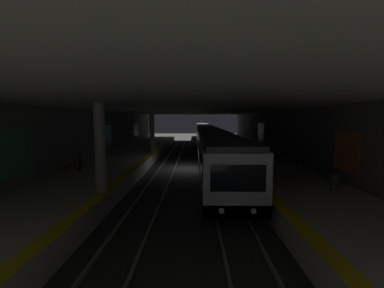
# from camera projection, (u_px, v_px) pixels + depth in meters

# --- Properties ---
(ground_plane) EXTENTS (120.00, 120.00, 0.00)m
(ground_plane) POSITION_uv_depth(u_px,v_px,m) (190.00, 169.00, 24.96)
(ground_plane) COLOR #2D302D
(track_left) EXTENTS (60.00, 1.53, 0.16)m
(track_left) POSITION_uv_depth(u_px,v_px,m) (213.00, 168.00, 24.93)
(track_left) COLOR gray
(track_left) RESTS_ON ground
(track_right) EXTENTS (60.00, 1.53, 0.16)m
(track_right) POSITION_uv_depth(u_px,v_px,m) (167.00, 168.00, 24.98)
(track_right) COLOR gray
(track_right) RESTS_ON ground
(platform_left) EXTENTS (60.00, 5.30, 1.06)m
(platform_left) POSITION_uv_depth(u_px,v_px,m) (259.00, 164.00, 24.83)
(platform_left) COLOR beige
(platform_left) RESTS_ON ground
(platform_right) EXTENTS (60.00, 5.30, 1.06)m
(platform_right) POSITION_uv_depth(u_px,v_px,m) (122.00, 163.00, 24.99)
(platform_right) COLOR beige
(platform_right) RESTS_ON ground
(wall_left) EXTENTS (60.00, 0.56, 5.60)m
(wall_left) POSITION_uv_depth(u_px,v_px,m) (290.00, 140.00, 24.58)
(wall_left) COLOR slate
(wall_left) RESTS_ON ground
(wall_right) EXTENTS (60.00, 0.56, 5.60)m
(wall_right) POSITION_uv_depth(u_px,v_px,m) (91.00, 140.00, 24.82)
(wall_right) COLOR slate
(wall_right) RESTS_ON ground
(ceiling_slab) EXTENTS (60.00, 19.40, 0.40)m
(ceiling_slab) POSITION_uv_depth(u_px,v_px,m) (190.00, 108.00, 24.40)
(ceiling_slab) COLOR beige
(ceiling_slab) RESTS_ON wall_left
(pillar_near) EXTENTS (0.56, 0.56, 4.55)m
(pillar_near) POSITION_uv_depth(u_px,v_px,m) (100.00, 148.00, 13.21)
(pillar_near) COLOR gray
(pillar_near) RESTS_ON platform_right
(pillar_far) EXTENTS (0.56, 0.56, 4.55)m
(pillar_far) POSITION_uv_depth(u_px,v_px,m) (152.00, 132.00, 29.09)
(pillar_far) COLOR gray
(pillar_far) RESTS_ON platform_right
(metro_train) EXTENTS (60.11, 2.83, 3.49)m
(metro_train) POSITION_uv_depth(u_px,v_px,m) (206.00, 137.00, 40.40)
(metro_train) COLOR #B7BCC6
(metro_train) RESTS_ON track_left
(bench_left_near) EXTENTS (1.70, 0.47, 0.86)m
(bench_left_near) POSITION_uv_depth(u_px,v_px,m) (301.00, 161.00, 19.80)
(bench_left_near) COLOR #262628
(bench_left_near) RESTS_ON platform_left
(bench_left_mid) EXTENTS (1.70, 0.47, 0.86)m
(bench_left_mid) POSITION_uv_depth(u_px,v_px,m) (258.00, 144.00, 33.18)
(bench_left_mid) COLOR #262628
(bench_left_mid) RESTS_ON platform_left
(bench_right_near) EXTENTS (1.70, 0.47, 0.86)m
(bench_right_near) POSITION_uv_depth(u_px,v_px,m) (69.00, 164.00, 18.57)
(bench_right_near) COLOR #262628
(bench_right_near) RESTS_ON platform_right
(bench_right_mid) EXTENTS (1.70, 0.47, 0.86)m
(bench_right_mid) POSITION_uv_depth(u_px,v_px,m) (103.00, 152.00, 25.39)
(bench_right_mid) COLOR #262628
(bench_right_mid) RESTS_ON platform_right
(bench_right_far) EXTENTS (1.70, 0.47, 0.86)m
(bench_right_far) POSITION_uv_depth(u_px,v_px,m) (112.00, 148.00, 28.27)
(bench_right_far) COLOR #262628
(bench_right_far) RESTS_ON platform_right
(person_waiting_near) EXTENTS (0.60, 0.23, 1.71)m
(person_waiting_near) POSITION_uv_depth(u_px,v_px,m) (80.00, 158.00, 18.75)
(person_waiting_near) COLOR #272727
(person_waiting_near) RESTS_ON platform_right
(suitcase_rolling) EXTENTS (0.36, 0.24, 0.91)m
(suitcase_rolling) POSITION_uv_depth(u_px,v_px,m) (276.00, 157.00, 23.67)
(suitcase_rolling) COLOR navy
(suitcase_rolling) RESTS_ON platform_left
(backpack_on_floor) EXTENTS (0.30, 0.20, 0.40)m
(backpack_on_floor) POSITION_uv_depth(u_px,v_px,m) (102.00, 176.00, 16.19)
(backpack_on_floor) COLOR maroon
(backpack_on_floor) RESTS_ON platform_right
(trash_bin) EXTENTS (0.44, 0.44, 0.85)m
(trash_bin) POSITION_uv_depth(u_px,v_px,m) (335.00, 182.00, 13.64)
(trash_bin) COLOR #595B5E
(trash_bin) RESTS_ON platform_left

